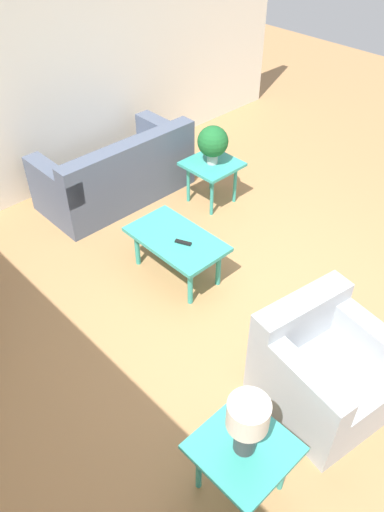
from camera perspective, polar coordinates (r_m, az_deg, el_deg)
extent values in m
plane|color=#A87A4C|center=(4.83, 6.97, -4.71)|extent=(14.00, 14.00, 0.00)
cube|color=silver|center=(6.15, -15.31, 19.63)|extent=(0.12, 7.20, 2.70)
cube|color=#4C566B|center=(6.13, -8.73, 8.55)|extent=(0.89, 1.79, 0.41)
cube|color=#4C566B|center=(5.68, -7.06, 10.82)|extent=(0.21, 1.79, 0.42)
cube|color=#4C566B|center=(6.39, -3.19, 13.83)|extent=(0.88, 0.20, 0.27)
cube|color=#4C566B|center=(5.62, -15.60, 8.37)|extent=(0.88, 0.20, 0.27)
cube|color=#A8ADB2|center=(4.02, 14.87, -13.79)|extent=(1.00, 0.97, 0.44)
cube|color=#A8ADB2|center=(3.84, 12.32, -6.91)|extent=(0.33, 0.86, 0.39)
cube|color=#A8ADB2|center=(3.58, 11.99, -13.21)|extent=(0.89, 0.30, 0.25)
cube|color=#A8ADB2|center=(3.96, 19.12, -8.32)|extent=(0.89, 0.30, 0.25)
cube|color=teal|center=(4.76, -1.80, 1.94)|extent=(0.97, 0.56, 0.04)
cylinder|color=teal|center=(4.80, 3.03, -1.34)|extent=(0.05, 0.05, 0.42)
cylinder|color=teal|center=(5.23, -3.11, 2.76)|extent=(0.05, 0.05, 0.42)
cylinder|color=teal|center=(4.60, -0.20, -3.48)|extent=(0.05, 0.05, 0.42)
cylinder|color=teal|center=(5.05, -6.29, 0.97)|extent=(0.05, 0.05, 0.42)
cube|color=teal|center=(5.80, 2.32, 10.44)|extent=(0.57, 0.57, 0.04)
cylinder|color=teal|center=(5.95, 4.93, 8.20)|extent=(0.04, 0.04, 0.49)
cylinder|color=teal|center=(6.17, 2.24, 9.62)|extent=(0.04, 0.04, 0.49)
cylinder|color=teal|center=(5.70, 2.27, 6.79)|extent=(0.04, 0.04, 0.49)
cylinder|color=teal|center=(5.94, -0.43, 8.30)|extent=(0.04, 0.04, 0.49)
cube|color=teal|center=(3.31, 5.94, -21.02)|extent=(0.57, 0.57, 0.04)
cylinder|color=teal|center=(3.57, 10.41, -22.90)|extent=(0.04, 0.04, 0.49)
cylinder|color=teal|center=(3.67, 5.40, -19.20)|extent=(0.04, 0.04, 0.49)
cylinder|color=teal|center=(3.53, 0.78, -23.05)|extent=(0.04, 0.04, 0.49)
cylinder|color=#B2ADA3|center=(5.76, 2.34, 11.12)|extent=(0.12, 0.12, 0.12)
sphere|color=#195B28|center=(5.66, 2.40, 12.96)|extent=(0.35, 0.35, 0.35)
cylinder|color=#333333|center=(3.18, 6.13, -19.72)|extent=(0.14, 0.14, 0.26)
cylinder|color=beige|center=(2.98, 6.45, -17.55)|extent=(0.25, 0.25, 0.19)
cube|color=black|center=(4.67, -1.01, 1.56)|extent=(0.16, 0.10, 0.02)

